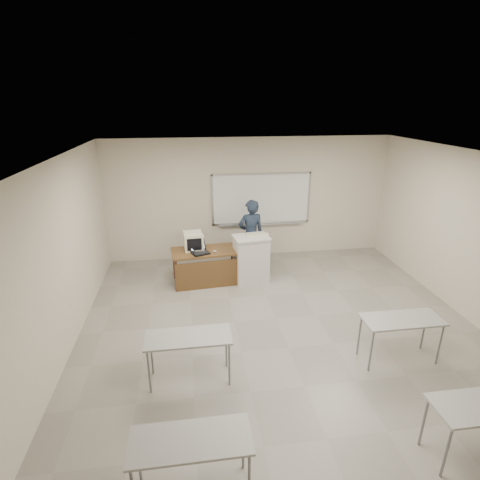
{
  "coord_description": "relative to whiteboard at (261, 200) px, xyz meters",
  "views": [
    {
      "loc": [
        -1.5,
        -4.95,
        3.82
      ],
      "look_at": [
        -0.49,
        2.2,
        1.1
      ],
      "focal_mm": 28.0,
      "sensor_mm": 36.0,
      "label": 1
    }
  ],
  "objects": [
    {
      "name": "floor",
      "position": [
        -0.3,
        -3.97,
        -1.49
      ],
      "size": [
        7.0,
        8.0,
        0.01
      ],
      "primitive_type": "cube",
      "color": "gray",
      "rests_on": "ground"
    },
    {
      "name": "whiteboard",
      "position": [
        0.0,
        0.0,
        0.0
      ],
      "size": [
        2.48,
        0.1,
        1.31
      ],
      "color": "white",
      "rests_on": "floor"
    },
    {
      "name": "student_desks",
      "position": [
        -0.3,
        -5.32,
        -0.81
      ],
      "size": [
        4.4,
        2.2,
        0.73
      ],
      "color": "#AFAFAA",
      "rests_on": "floor"
    },
    {
      "name": "instructor_desk",
      "position": [
        -1.5,
        -1.48,
        -0.93
      ],
      "size": [
        1.45,
        0.73,
        0.75
      ],
      "rotation": [
        0.0,
        0.0,
        0.09
      ],
      "color": "brown",
      "rests_on": "floor"
    },
    {
      "name": "podium",
      "position": [
        -0.5,
        -1.47,
        -0.95
      ],
      "size": [
        0.75,
        0.55,
        1.05
      ],
      "rotation": [
        0.0,
        0.0,
        0.13
      ],
      "color": "beige",
      "rests_on": "floor"
    },
    {
      "name": "crt_monitor",
      "position": [
        -1.75,
        -1.24,
        -0.55
      ],
      "size": [
        0.41,
        0.46,
        0.39
      ],
      "rotation": [
        0.0,
        0.0,
        0.1
      ],
      "color": "beige",
      "rests_on": "instructor_desk"
    },
    {
      "name": "laptop",
      "position": [
        -1.6,
        -1.49,
        -0.67
      ],
      "size": [
        0.36,
        0.33,
        0.26
      ],
      "rotation": [
        0.0,
        0.0,
        0.39
      ],
      "color": "black",
      "rests_on": "instructor_desk"
    },
    {
      "name": "mouse",
      "position": [
        -1.3,
        -1.5,
        -0.71
      ],
      "size": [
        0.1,
        0.07,
        0.03
      ],
      "primitive_type": "ellipsoid",
      "rotation": [
        0.0,
        0.0,
        -0.17
      ],
      "color": "#A0A4A8",
      "rests_on": "instructor_desk"
    },
    {
      "name": "keyboard",
      "position": [
        -0.35,
        -1.39,
        -0.41
      ],
      "size": [
        0.48,
        0.17,
        0.03
      ],
      "primitive_type": "cube",
      "rotation": [
        0.0,
        0.0,
        0.03
      ],
      "color": "beige",
      "rests_on": "podium"
    },
    {
      "name": "presenter",
      "position": [
        -0.39,
        -0.79,
        -0.63
      ],
      "size": [
        0.67,
        0.49,
        1.69
      ],
      "primitive_type": "imported",
      "rotation": [
        0.0,
        0.0,
        3.28
      ],
      "color": "black",
      "rests_on": "floor"
    }
  ]
}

